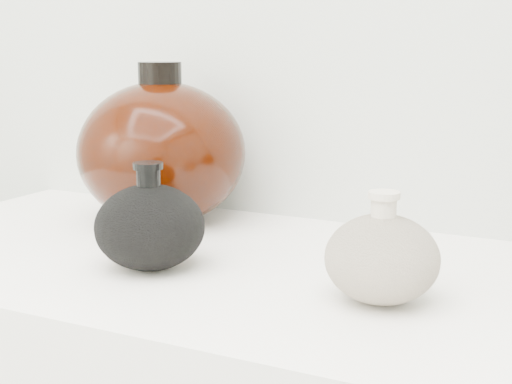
% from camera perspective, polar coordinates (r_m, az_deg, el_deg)
% --- Properties ---
extents(black_gourd_vase, '(0.15, 0.15, 0.13)m').
position_cam_1_polar(black_gourd_vase, '(0.86, -8.49, -2.71)').
color(black_gourd_vase, black).
rests_on(black_gourd_vase, display_counter).
extents(cream_gourd_vase, '(0.15, 0.15, 0.12)m').
position_cam_1_polar(cream_gourd_vase, '(0.76, 10.04, -5.20)').
color(cream_gourd_vase, beige).
rests_on(cream_gourd_vase, display_counter).
extents(left_round_pot, '(0.30, 0.30, 0.24)m').
position_cam_1_polar(left_round_pot, '(1.08, -7.54, 3.18)').
color(left_round_pot, black).
rests_on(left_round_pot, display_counter).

